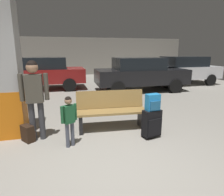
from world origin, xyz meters
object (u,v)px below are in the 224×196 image
(structural_pillar, at_px, (6,72))
(child, at_px, (69,116))
(adult, at_px, (34,92))
(parked_car_far, at_px, (41,73))
(parked_car_side, at_px, (182,70))
(bench, at_px, (111,111))
(backpack_bright, at_px, (153,102))
(suitcase, at_px, (152,123))
(parked_car_near, at_px, (140,73))
(backpack_dark_floor, at_px, (28,133))

(structural_pillar, bearing_deg, child, -35.82)
(child, bearing_deg, adult, 142.23)
(parked_car_far, xyz_separation_m, parked_car_side, (7.29, -0.33, 0.00))
(bench, relative_size, backpack_bright, 4.80)
(child, bearing_deg, suitcase, -0.78)
(suitcase, bearing_deg, parked_car_near, 70.65)
(backpack_dark_floor, bearing_deg, structural_pillar, 131.03)
(backpack_bright, distance_m, adult, 2.38)
(suitcase, xyz_separation_m, parked_car_side, (4.54, 5.87, 0.48))
(adult, height_order, parked_car_near, adult)
(structural_pillar, xyz_separation_m, adult, (0.56, -0.37, -0.38))
(parked_car_near, bearing_deg, backpack_dark_floor, -134.07)
(suitcase, bearing_deg, parked_car_far, 113.94)
(structural_pillar, xyz_separation_m, parked_car_side, (7.41, 4.99, -0.57))
(child, distance_m, parked_car_side, 8.54)
(structural_pillar, distance_m, parked_car_side, 8.96)
(structural_pillar, distance_m, parked_car_far, 5.35)
(structural_pillar, height_order, adult, structural_pillar)
(child, xyz_separation_m, parked_car_far, (-1.07, 6.17, 0.20))
(structural_pillar, distance_m, parked_car_near, 6.01)
(structural_pillar, relative_size, suitcase, 4.60)
(child, bearing_deg, parked_car_side, 43.19)
(structural_pillar, height_order, backpack_dark_floor, structural_pillar)
(parked_car_near, xyz_separation_m, parked_car_far, (-4.43, 1.42, 0.00))
(bench, distance_m, backpack_dark_floor, 1.84)
(suitcase, bearing_deg, adult, 167.55)
(bench, relative_size, parked_car_far, 0.40)
(parked_car_far, bearing_deg, structural_pillar, -91.31)
(bench, relative_size, child, 1.65)
(structural_pillar, bearing_deg, backpack_bright, -17.04)
(suitcase, relative_size, parked_car_side, 0.14)
(structural_pillar, bearing_deg, backpack_dark_floor, -48.97)
(child, relative_size, parked_car_near, 0.24)
(bench, xyz_separation_m, parked_car_near, (2.38, 4.08, 0.36))
(adult, height_order, parked_car_side, adult)
(suitcase, height_order, backpack_bright, backpack_bright)
(adult, relative_size, parked_car_side, 0.39)
(backpack_bright, xyz_separation_m, parked_car_far, (-2.75, 6.20, 0.03))
(adult, height_order, backpack_dark_floor, adult)
(parked_car_side, bearing_deg, suitcase, -127.74)
(child, bearing_deg, parked_car_near, 54.72)
(suitcase, relative_size, child, 0.61)
(child, relative_size, backpack_dark_floor, 2.91)
(bench, xyz_separation_m, child, (-0.98, -0.67, 0.17))
(structural_pillar, relative_size, parked_car_side, 0.67)
(bench, height_order, backpack_dark_floor, bench)
(backpack_bright, distance_m, parked_car_near, 5.06)
(adult, bearing_deg, structural_pillar, 146.51)
(child, relative_size, parked_car_side, 0.24)
(backpack_dark_floor, bearing_deg, parked_car_far, 92.47)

